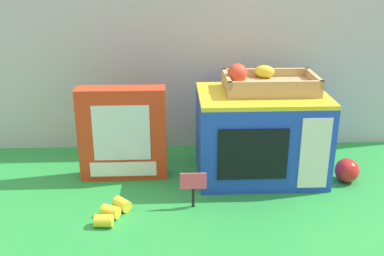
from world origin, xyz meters
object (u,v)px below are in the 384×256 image
Objects in this scene: loose_toy_apple at (347,170)px; food_groups_crate at (266,83)px; toy_microwave at (261,135)px; cookie_set_box at (123,134)px; price_sign at (193,185)px; loose_toy_banana at (112,212)px.

food_groups_crate is at bearing 160.09° from loose_toy_apple.
toy_microwave is 0.41m from cookie_set_box.
toy_microwave is 3.70× the size of price_sign.
food_groups_crate is at bearing 2.91° from cookie_set_box.
toy_microwave is 0.49m from loose_toy_banana.
cookie_set_box reaches higher than loose_toy_apple.
price_sign is 0.48m from loose_toy_apple.
loose_toy_banana is (-0.01, -0.24, -0.12)m from cookie_set_box.
cookie_set_box is 2.24× the size of loose_toy_banana.
price_sign reaches higher than loose_toy_apple.
loose_toy_apple is (0.67, 0.17, 0.02)m from loose_toy_banana.
cookie_set_box is (-0.42, -0.02, -0.14)m from food_groups_crate.
cookie_set_box is at bearing 135.85° from price_sign.
price_sign is at bearing -137.79° from toy_microwave.
food_groups_crate is at bearing 62.45° from toy_microwave.
toy_microwave reaches higher than loose_toy_apple.
toy_microwave is 1.33× the size of cookie_set_box.
price_sign is at bearing 11.88° from loose_toy_banana.
toy_microwave is 0.27m from loose_toy_apple.
food_groups_crate reaches higher than price_sign.
price_sign is at bearing -136.02° from food_groups_crate.
cookie_set_box reaches higher than price_sign.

